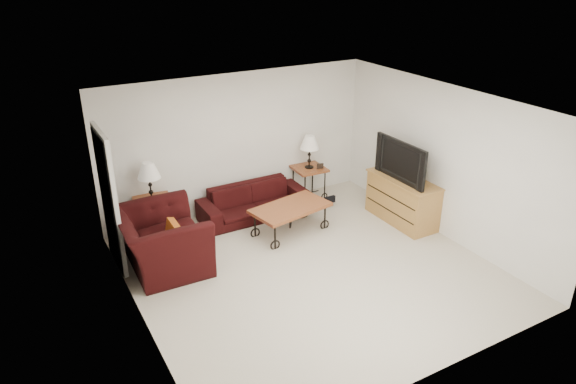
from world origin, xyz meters
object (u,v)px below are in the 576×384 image
object	(u,v)px
lamp_left	(150,182)
lamp_right	(309,152)
armchair	(162,241)
backpack	(327,196)
tv_stand	(403,200)
coffee_table	(290,219)
television	(406,160)
side_table_left	(154,218)
sofa	(254,201)
side_table_right	(309,183)

from	to	relation	value
lamp_left	lamp_right	xyz separation A→B (m)	(3.01, 0.00, -0.03)
armchair	backpack	world-z (taller)	armchair
lamp_right	tv_stand	size ratio (longest dim) A/B	0.47
coffee_table	lamp_right	bearing A→B (deg)	46.06
television	lamp_right	bearing A→B (deg)	-150.78
lamp_right	armchair	bearing A→B (deg)	-161.96
armchair	lamp_right	bearing A→B (deg)	-70.42
coffee_table	television	distance (m)	2.18
coffee_table	side_table_left	bearing A→B (deg)	152.93
armchair	backpack	bearing A→B (deg)	-78.51
backpack	side_table_left	bearing A→B (deg)	-171.85
armchair	tv_stand	size ratio (longest dim) A/B	1.02
television	backpack	size ratio (longest dim) A/B	3.00
armchair	tv_stand	bearing A→B (deg)	-96.49
armchair	backpack	xyz separation A→B (m)	(3.30, 0.58, -0.25)
lamp_right	backpack	world-z (taller)	lamp_right
sofa	side_table_left	world-z (taller)	side_table_left
sofa	lamp_right	xyz separation A→B (m)	(1.26, 0.18, 0.66)
television	coffee_table	bearing A→B (deg)	-107.09
lamp_right	side_table_right	bearing A→B (deg)	0.00
tv_stand	backpack	bearing A→B (deg)	124.84
television	backpack	distance (m)	1.69
lamp_left	backpack	distance (m)	3.26
lamp_right	television	bearing A→B (deg)	-60.78
side_table_left	lamp_right	bearing A→B (deg)	0.00
tv_stand	television	distance (m)	0.75
armchair	television	size ratio (longest dim) A/B	1.14
side_table_right	lamp_right	world-z (taller)	lamp_right
coffee_table	side_table_right	bearing A→B (deg)	46.06
lamp_right	television	distance (m)	1.86
lamp_left	coffee_table	world-z (taller)	lamp_left
coffee_table	tv_stand	xyz separation A→B (m)	(1.92, -0.58, 0.16)
side_table_right	lamp_right	size ratio (longest dim) A/B	1.00
backpack	tv_stand	bearing A→B (deg)	-38.70
tv_stand	lamp_right	bearing A→B (deg)	119.76
sofa	television	size ratio (longest dim) A/B	1.63
lamp_right	lamp_left	bearing A→B (deg)	180.00
sofa	lamp_left	distance (m)	1.90
sofa	tv_stand	distance (m)	2.61
side_table_left	lamp_left	bearing A→B (deg)	0.00
sofa	lamp_right	bearing A→B (deg)	8.16
side_table_right	lamp_left	bearing A→B (deg)	180.00
lamp_right	tv_stand	bearing A→B (deg)	-60.24
sofa	backpack	size ratio (longest dim) A/B	4.90
sofa	coffee_table	size ratio (longest dim) A/B	1.51
sofa	coffee_table	distance (m)	0.89
side_table_left	side_table_right	distance (m)	3.01
lamp_right	television	xyz separation A→B (m)	(0.90, -1.62, 0.20)
lamp_left	armchair	world-z (taller)	lamp_left
lamp_right	armchair	distance (m)	3.38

